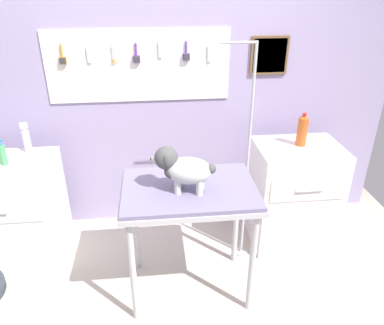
# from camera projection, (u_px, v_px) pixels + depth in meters

# --- Properties ---
(ground) EXTENTS (4.40, 4.00, 0.04)m
(ground) POSITION_uv_depth(u_px,v_px,m) (177.00, 320.00, 2.57)
(ground) COLOR #B4AB9A
(rear_wall_panel) EXTENTS (4.00, 0.11, 2.30)m
(rear_wall_panel) POSITION_uv_depth(u_px,v_px,m) (164.00, 101.00, 3.17)
(rear_wall_panel) COLOR #998CB3
(rear_wall_panel) RESTS_ON ground
(grooming_table) EXTENTS (0.91, 0.62, 0.88)m
(grooming_table) POSITION_uv_depth(u_px,v_px,m) (189.00, 200.00, 2.47)
(grooming_table) COLOR #B7B7BC
(grooming_table) RESTS_ON ground
(grooming_arm) EXTENTS (0.30, 0.11, 1.75)m
(grooming_arm) POSITION_uv_depth(u_px,v_px,m) (246.00, 168.00, 2.79)
(grooming_arm) COLOR #B7B7BC
(grooming_arm) RESTS_ON ground
(dog) EXTENTS (0.41, 0.25, 0.30)m
(dog) POSITION_uv_depth(u_px,v_px,m) (182.00, 168.00, 2.32)
(dog) COLOR silver
(dog) RESTS_ON grooming_table
(counter_left) EXTENTS (0.80, 0.58, 0.88)m
(counter_left) POSITION_uv_depth(u_px,v_px,m) (9.00, 213.00, 2.92)
(counter_left) COLOR white
(counter_left) RESTS_ON ground
(cabinet_right) EXTENTS (0.68, 0.54, 0.90)m
(cabinet_right) POSITION_uv_depth(u_px,v_px,m) (293.00, 194.00, 3.15)
(cabinet_right) COLOR white
(cabinet_right) RESTS_ON ground
(spray_bottle_short) EXTENTS (0.05, 0.05, 0.24)m
(spray_bottle_short) POSITION_uv_depth(u_px,v_px,m) (27.00, 140.00, 2.86)
(spray_bottle_short) COLOR white
(spray_bottle_short) RESTS_ON counter_left
(conditioner_bottle) EXTENTS (0.05, 0.05, 0.20)m
(conditioner_bottle) POSITION_uv_depth(u_px,v_px,m) (3.00, 154.00, 2.68)
(conditioner_bottle) COLOR #469F5A
(conditioner_bottle) RESTS_ON counter_left
(soda_bottle) EXTENTS (0.08, 0.08, 0.27)m
(soda_bottle) POSITION_uv_depth(u_px,v_px,m) (302.00, 130.00, 2.92)
(soda_bottle) COLOR #BD541E
(soda_bottle) RESTS_ON cabinet_right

